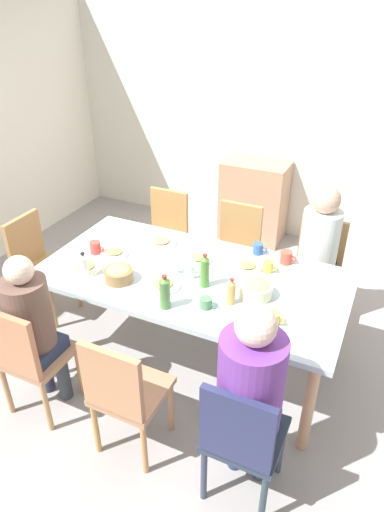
{
  "coord_description": "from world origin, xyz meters",
  "views": [
    {
      "loc": [
        1.14,
        -2.44,
        2.52
      ],
      "look_at": [
        0.0,
        0.0,
        0.92
      ],
      "focal_mm": 31.9,
      "sensor_mm": 36.0,
      "label": 1
    }
  ],
  "objects_px": {
    "cup_0": "(174,266)",
    "bottle_2": "(205,271)",
    "chair_0": "(165,232)",
    "person_3": "(319,246)",
    "chair_2": "(28,355)",
    "cup_4": "(273,318)",
    "cup_5": "(268,267)",
    "chair_1": "(37,261)",
    "plate_5": "(161,242)",
    "chair_4": "(236,248)",
    "plate_4": "(247,266)",
    "bottle_1": "(84,265)",
    "plate_3": "(85,267)",
    "dining_table": "(192,283)",
    "plate_2": "(163,285)",
    "cup_6": "(96,248)",
    "side_cabinet": "(254,201)",
    "cup_7": "(191,271)",
    "chair_6": "(242,437)",
    "bottle_0": "(165,292)",
    "person_6": "(250,389)",
    "cup_2": "(206,303)",
    "cup_3": "(286,257)",
    "chair_3": "(317,266)",
    "bowl_0": "(119,274)",
    "bottle_3": "(231,292)",
    "cup_1": "(258,249)",
    "bowl_1": "(255,289)",
    "plate_1": "(114,253)",
    "plate_0": "(199,259)",
    "chair_5": "(124,392)"
  },
  "relations": [
    {
      "from": "chair_0",
      "to": "person_3",
      "type": "relative_size",
      "value": 0.72
    },
    {
      "from": "bowl_0",
      "to": "bowl_1",
      "type": "height_order",
      "value": "bowl_1"
    },
    {
      "from": "side_cabinet",
      "to": "cup_1",
      "type": "bearing_deg",
      "value": -71.33
    },
    {
      "from": "chair_2",
      "to": "chair_4",
      "type": "relative_size",
      "value": 1.0
    },
    {
      "from": "chair_2",
      "to": "cup_3",
      "type": "relative_size",
      "value": 7.39
    },
    {
      "from": "plate_2",
      "to": "plate_0",
      "type": "bearing_deg",
      "value": 79.18
    },
    {
      "from": "cup_3",
      "to": "side_cabinet",
      "type": "xyz_separation_m",
      "value": [
        -0.78,
        1.69,
        -0.37
      ]
    },
    {
      "from": "bowl_0",
      "to": "cup_0",
      "type": "distance_m",
      "value": 0.39
    },
    {
      "from": "plate_2",
      "to": "plate_3",
      "type": "distance_m",
      "value": 0.62
    },
    {
      "from": "chair_0",
      "to": "bottle_0",
      "type": "bearing_deg",
      "value": -61.55
    },
    {
      "from": "bottle_0",
      "to": "person_6",
      "type": "bearing_deg",
      "value": -30.68
    },
    {
      "from": "chair_4",
      "to": "bowl_0",
      "type": "bearing_deg",
      "value": -109.41
    },
    {
      "from": "plate_1",
      "to": "cup_6",
      "type": "height_order",
      "value": "cup_6"
    },
    {
      "from": "cup_7",
      "to": "side_cabinet",
      "type": "relative_size",
      "value": 0.13
    },
    {
      "from": "chair_6",
      "to": "plate_4",
      "type": "relative_size",
      "value": 4.03
    },
    {
      "from": "person_6",
      "to": "cup_0",
      "type": "distance_m",
      "value": 1.17
    },
    {
      "from": "cup_3",
      "to": "cup_4",
      "type": "xyz_separation_m",
      "value": [
        0.11,
        -0.72,
        -0.01
      ]
    },
    {
      "from": "plate_2",
      "to": "plate_5",
      "type": "height_order",
      "value": "same"
    },
    {
      "from": "chair_6",
      "to": "bottle_0",
      "type": "bearing_deg",
      "value": 144.35
    },
    {
      "from": "plate_4",
      "to": "cup_7",
      "type": "height_order",
      "value": "cup_7"
    },
    {
      "from": "chair_1",
      "to": "plate_5",
      "type": "distance_m",
      "value": 1.12
    },
    {
      "from": "chair_2",
      "to": "cup_4",
      "type": "relative_size",
      "value": 7.42
    },
    {
      "from": "cup_1",
      "to": "bottle_2",
      "type": "relative_size",
      "value": 0.45
    },
    {
      "from": "chair_1",
      "to": "dining_table",
      "type": "bearing_deg",
      "value": 0.0
    },
    {
      "from": "plate_0",
      "to": "bottle_0",
      "type": "bearing_deg",
      "value": -85.82
    },
    {
      "from": "cup_1",
      "to": "chair_6",
      "type": "bearing_deg",
      "value": -74.51
    },
    {
      "from": "cup_2",
      "to": "cup_1",
      "type": "bearing_deg",
      "value": 83.78
    },
    {
      "from": "person_3",
      "to": "cup_2",
      "type": "relative_size",
      "value": 11.08
    },
    {
      "from": "chair_6",
      "to": "bowl_0",
      "type": "distance_m",
      "value": 1.35
    },
    {
      "from": "dining_table",
      "to": "chair_3",
      "type": "bearing_deg",
      "value": 52.18
    },
    {
      "from": "person_6",
      "to": "plate_0",
      "type": "relative_size",
      "value": 6.4
    },
    {
      "from": "cup_6",
      "to": "bottle_2",
      "type": "height_order",
      "value": "bottle_2"
    },
    {
      "from": "plate_4",
      "to": "bottle_0",
      "type": "bearing_deg",
      "value": -115.33
    },
    {
      "from": "chair_3",
      "to": "plate_5",
      "type": "bearing_deg",
      "value": -151.08
    },
    {
      "from": "plate_2",
      "to": "cup_5",
      "type": "xyz_separation_m",
      "value": [
        0.59,
        0.48,
        0.03
      ]
    },
    {
      "from": "cup_4",
      "to": "cup_5",
      "type": "distance_m",
      "value": 0.58
    },
    {
      "from": "plate_5",
      "to": "cup_6",
      "type": "height_order",
      "value": "cup_6"
    },
    {
      "from": "cup_4",
      "to": "bottle_2",
      "type": "height_order",
      "value": "bottle_2"
    },
    {
      "from": "cup_4",
      "to": "bottle_3",
      "type": "relative_size",
      "value": 0.64
    },
    {
      "from": "chair_4",
      "to": "plate_4",
      "type": "relative_size",
      "value": 4.03
    },
    {
      "from": "plate_5",
      "to": "side_cabinet",
      "type": "bearing_deg",
      "value": 84.16
    },
    {
      "from": "bottle_1",
      "to": "plate_3",
      "type": "bearing_deg",
      "value": 127.88
    },
    {
      "from": "cup_0",
      "to": "bottle_2",
      "type": "bearing_deg",
      "value": -13.75
    },
    {
      "from": "person_6",
      "to": "cup_5",
      "type": "distance_m",
      "value": 1.13
    },
    {
      "from": "plate_5",
      "to": "bowl_1",
      "type": "bearing_deg",
      "value": -22.05
    },
    {
      "from": "chair_1",
      "to": "chair_2",
      "type": "bearing_deg",
      "value": -51.41
    },
    {
      "from": "dining_table",
      "to": "plate_3",
      "type": "relative_size",
      "value": 8.52
    },
    {
      "from": "plate_0",
      "to": "plate_4",
      "type": "distance_m",
      "value": 0.36
    },
    {
      "from": "cup_3",
      "to": "cup_5",
      "type": "distance_m",
      "value": 0.19
    },
    {
      "from": "chair_5",
      "to": "chair_6",
      "type": "height_order",
      "value": "same"
    }
  ]
}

